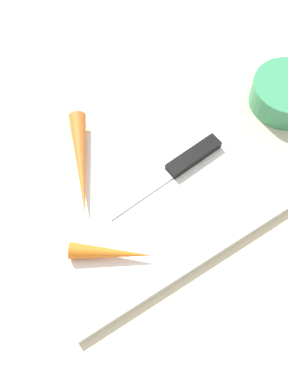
# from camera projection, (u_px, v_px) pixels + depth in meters

# --- Properties ---
(ground_plane) EXTENTS (1.40, 1.40, 0.00)m
(ground_plane) POSITION_uv_depth(u_px,v_px,m) (144.00, 196.00, 0.70)
(ground_plane) COLOR #C6B793
(cutting_board) EXTENTS (0.36, 0.26, 0.01)m
(cutting_board) POSITION_uv_depth(u_px,v_px,m) (144.00, 194.00, 0.69)
(cutting_board) COLOR silver
(cutting_board) RESTS_ON ground_plane
(knife) EXTENTS (0.20, 0.04, 0.01)m
(knife) POSITION_uv_depth(u_px,v_px,m) (187.00, 161.00, 0.70)
(knife) COLOR #B7B7BC
(knife) RESTS_ON cutting_board
(carrot_short) EXTENTS (0.10, 0.08, 0.02)m
(carrot_short) POSITION_uv_depth(u_px,v_px,m) (111.00, 253.00, 0.63)
(carrot_short) COLOR orange
(carrot_short) RESTS_ON cutting_board
(carrot_long) EXTENTS (0.10, 0.16, 0.03)m
(carrot_long) POSITION_uv_depth(u_px,v_px,m) (81.00, 163.00, 0.69)
(carrot_long) COLOR orange
(carrot_long) RESTS_ON cutting_board
(small_bowl) EXTENTS (0.11, 0.11, 0.04)m
(small_bowl) POSITION_uv_depth(u_px,v_px,m) (287.00, 94.00, 0.76)
(small_bowl) COLOR #388C59
(small_bowl) RESTS_ON ground_plane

